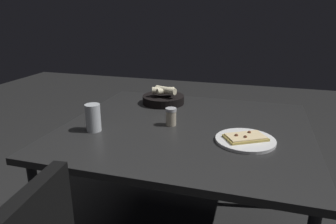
{
  "coord_description": "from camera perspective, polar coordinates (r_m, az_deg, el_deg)",
  "views": [
    {
      "loc": [
        1.41,
        0.32,
        1.26
      ],
      "look_at": [
        -0.01,
        -0.1,
        0.77
      ],
      "focal_mm": 33.12,
      "sensor_mm": 36.0,
      "label": 1
    }
  ],
  "objects": [
    {
      "name": "pepper_shaker",
      "position": [
        1.54,
        0.55,
        -1.05
      ],
      "size": [
        0.05,
        0.05,
        0.09
      ],
      "color": "#BFB299",
      "rests_on": "dining_table"
    },
    {
      "name": "beer_glass",
      "position": [
        1.51,
        -13.6,
        -1.31
      ],
      "size": [
        0.07,
        0.07,
        0.13
      ],
      "color": "silver",
      "rests_on": "dining_table"
    },
    {
      "name": "bread_basket",
      "position": [
        1.9,
        -0.85,
        2.56
      ],
      "size": [
        0.25,
        0.25,
        0.11
      ],
      "color": "black",
      "rests_on": "dining_table"
    },
    {
      "name": "dining_table",
      "position": [
        1.57,
        3.32,
        -4.3
      ],
      "size": [
        1.08,
        1.19,
        0.7
      ],
      "color": "black",
      "rests_on": "ground"
    },
    {
      "name": "pizza_plate",
      "position": [
        1.4,
        14.05,
        -4.94
      ],
      "size": [
        0.26,
        0.26,
        0.04
      ],
      "color": "white",
      "rests_on": "dining_table"
    }
  ]
}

